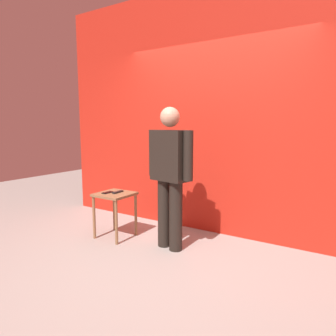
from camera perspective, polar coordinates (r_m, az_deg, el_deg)
name	(u,v)px	position (r m, az deg, el deg)	size (l,w,h in m)	color
ground_plane	(161,264)	(3.36, -1.41, -17.39)	(12.00, 12.00, 0.00)	#9E9991
back_wall_red	(212,111)	(4.12, 8.27, 10.39)	(4.93, 0.12, 3.23)	red
standing_person	(170,171)	(3.50, 0.37, -0.56)	(0.65, 0.30, 1.64)	black
side_table	(115,202)	(4.00, -9.88, -6.19)	(0.44, 0.44, 0.58)	olive
cell_phone	(108,192)	(4.00, -11.19, -4.50)	(0.07, 0.14, 0.01)	black
tv_remote	(118,192)	(3.98, -9.33, -4.44)	(0.04, 0.17, 0.02)	black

